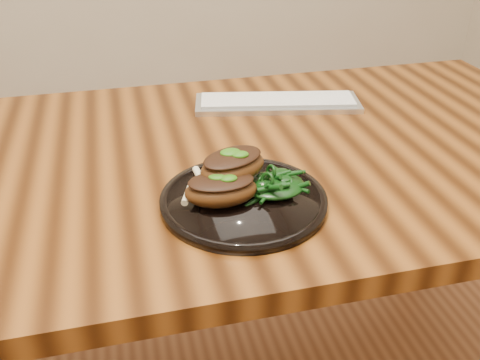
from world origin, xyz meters
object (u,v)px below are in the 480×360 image
lamb_chop_front (221,189)px  plate (243,200)px  desk (213,190)px  greens_heap (274,182)px  keyboard (277,102)px

lamb_chop_front → plate: bearing=13.4°
desk → greens_heap: greens_heap is taller
plate → lamb_chop_front: 0.05m
lamb_chop_front → greens_heap: bearing=8.7°
keyboard → desk: bearing=-134.2°
lamb_chop_front → desk: bearing=83.0°
desk → plate: plate is taller
lamb_chop_front → greens_heap: (0.09, 0.01, -0.01)m
greens_heap → lamb_chop_front: bearing=-171.3°
desk → lamb_chop_front: size_ratio=13.13×
plate → lamb_chop_front: (-0.04, -0.01, 0.03)m
greens_heap → keyboard: 0.40m
desk → keyboard: (0.19, 0.20, 0.09)m
lamb_chop_front → greens_heap: lamb_chop_front is taller
desk → lamb_chop_front: (-0.02, -0.20, 0.12)m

